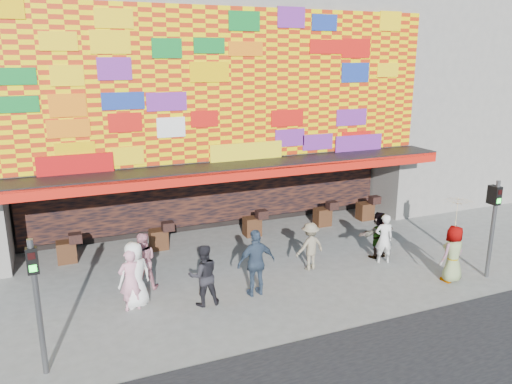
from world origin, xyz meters
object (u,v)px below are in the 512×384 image
(ped_g, at_px, (453,254))
(parasol, at_px, (458,212))
(ped_a, at_px, (135,275))
(ped_h, at_px, (384,239))
(ped_d, at_px, (310,246))
(signal_right, at_px, (494,218))
(ped_b, at_px, (131,280))
(ped_c, at_px, (204,275))
(signal_left, at_px, (36,292))
(ped_f, at_px, (379,235))
(ped_i, at_px, (143,261))
(ped_e, at_px, (256,263))

(ped_g, relative_size, parasol, 0.94)
(ped_a, height_order, ped_h, ped_a)
(ped_g, bearing_deg, ped_d, -43.42)
(signal_right, bearing_deg, ped_h, 136.41)
(ped_a, distance_m, ped_b, 0.21)
(ped_a, relative_size, ped_d, 1.19)
(ped_g, distance_m, parasol, 1.28)
(ped_d, height_order, parasol, parasol)
(ped_g, bearing_deg, ped_c, -20.18)
(signal_left, bearing_deg, ped_f, 14.07)
(signal_left, height_order, ped_i, signal_left)
(ped_d, distance_m, ped_g, 4.20)
(ped_e, height_order, parasol, parasol)
(ped_e, height_order, ped_i, ped_e)
(ped_a, bearing_deg, parasol, 150.38)
(ped_c, distance_m, ped_e, 1.52)
(ped_c, bearing_deg, ped_a, -16.77)
(ped_a, xyz_separation_m, ped_g, (8.90, -2.03, -0.04))
(ped_d, relative_size, ped_h, 0.93)
(ped_d, distance_m, ped_i, 5.10)
(signal_right, height_order, ped_f, signal_right)
(signal_right, xyz_separation_m, parasol, (-1.23, 0.20, 0.28))
(signal_left, bearing_deg, ped_c, 22.20)
(ped_a, bearing_deg, ped_e, 152.37)
(ped_c, bearing_deg, ped_f, -168.51)
(signal_left, bearing_deg, ped_g, 1.03)
(signal_right, distance_m, ped_b, 10.53)
(ped_a, relative_size, ped_c, 1.07)
(ped_b, height_order, ped_c, ped_c)
(ped_b, xyz_separation_m, ped_g, (9.04, -1.89, 0.02))
(ped_d, xyz_separation_m, ped_f, (2.58, 0.00, 0.02))
(ped_d, relative_size, ped_e, 0.79)
(ped_e, bearing_deg, ped_h, -176.08)
(ped_d, bearing_deg, ped_g, 137.63)
(signal_right, bearing_deg, signal_left, 180.00)
(ped_h, relative_size, ped_i, 0.97)
(ped_e, height_order, ped_f, ped_e)
(ped_i, bearing_deg, ped_e, 160.88)
(ped_a, xyz_separation_m, ped_d, (5.43, 0.35, -0.14))
(ped_b, xyz_separation_m, ped_i, (0.51, 1.12, 0.01))
(ped_a, xyz_separation_m, ped_i, (0.37, 0.98, -0.06))
(ped_b, relative_size, ped_h, 1.03)
(ped_h, bearing_deg, ped_d, 4.93)
(ped_a, height_order, ped_f, ped_a)
(ped_f, bearing_deg, ped_g, 103.29)
(ped_e, distance_m, ped_i, 3.26)
(signal_right, distance_m, ped_c, 8.64)
(signal_right, xyz_separation_m, ped_b, (-10.26, 2.09, -1.03))
(ped_i, bearing_deg, ped_f, -174.51)
(parasol, bearing_deg, ped_b, 168.20)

